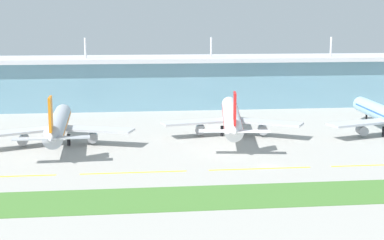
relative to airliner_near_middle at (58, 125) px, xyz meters
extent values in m
plane|color=#A8A59E|center=(60.39, -34.82, -6.44)|extent=(600.00, 600.00, 0.00)
cube|color=#6693A8|center=(60.39, 78.41, 4.11)|extent=(280.00, 28.00, 21.10)
cube|color=silver|center=(60.39, 78.41, 15.55)|extent=(288.00, 34.00, 1.80)
cylinder|color=silver|center=(4.39, 72.81, 20.95)|extent=(0.90, 0.90, 9.00)
cylinder|color=silver|center=(60.39, 72.81, 20.95)|extent=(0.90, 0.90, 9.00)
cylinder|color=silver|center=(116.39, 72.81, 20.95)|extent=(0.90, 0.90, 9.00)
cylinder|color=#ADB2BC|center=(-0.07, 1.55, 0.06)|extent=(7.88, 49.28, 5.80)
cone|color=#ADB2BC|center=(-1.19, 28.06, 0.06)|extent=(5.67, 4.23, 5.51)
cone|color=#ADB2BC|center=(1.10, -25.97, 1.26)|extent=(5.21, 6.83, 5.72)
cube|color=orange|center=(1.06, -24.97, 7.71)|extent=(0.97, 6.42, 9.50)
cube|color=#ADB2BC|center=(-4.41, -25.70, 1.06)|extent=(10.13, 3.62, 0.36)
cube|color=#ADB2BC|center=(6.58, -25.23, 1.06)|extent=(10.13, 3.62, 0.36)
cube|color=#B7BABF|center=(-11.87, -3.38, -1.25)|extent=(24.66, 16.12, 0.70)
cylinder|color=gray|center=(-10.73, -1.89, -4.04)|extent=(3.39, 4.63, 3.20)
cube|color=#B7BABF|center=(12.11, -2.36, -1.25)|extent=(24.89, 14.44, 0.70)
cylinder|color=gray|center=(10.85, -0.97, -4.04)|extent=(3.39, 4.63, 3.20)
cylinder|color=black|center=(-0.85, 19.94, -4.64)|extent=(0.70, 0.70, 3.60)
cylinder|color=black|center=(-3.14, -1.59, -4.64)|extent=(1.10, 1.10, 3.60)
cylinder|color=black|center=(3.26, -1.31, -4.64)|extent=(1.10, 1.10, 3.60)
cube|color=orange|center=(-0.07, 1.55, 0.46)|extent=(7.71, 44.38, 0.60)
cylinder|color=white|center=(58.12, 9.97, 0.06)|extent=(14.77, 59.01, 5.80)
cone|color=white|center=(62.95, 41.00, 0.06)|extent=(6.06, 4.80, 5.51)
cone|color=white|center=(53.14, -22.05, 1.26)|extent=(5.89, 7.31, 5.72)
cube|color=red|center=(53.30, -21.07, 7.71)|extent=(1.67, 6.43, 9.50)
cube|color=white|center=(47.79, -20.72, 1.06)|extent=(10.37, 4.70, 0.36)
cube|color=white|center=(58.65, -22.41, 1.06)|extent=(10.37, 4.70, 0.36)
cube|color=#B7BABF|center=(45.59, 7.44, -1.25)|extent=(24.92, 12.09, 0.70)
cylinder|color=gray|center=(46.99, 8.68, -4.04)|extent=(3.85, 4.94, 3.20)
cube|color=#B7BABF|center=(69.30, 3.75, -1.25)|extent=(24.09, 18.14, 0.70)
cylinder|color=gray|center=(68.34, 5.36, -4.04)|extent=(3.85, 4.94, 3.20)
cylinder|color=black|center=(61.51, 31.76, -4.64)|extent=(0.70, 0.70, 3.60)
cylinder|color=black|center=(54.50, 7.50, -4.64)|extent=(1.10, 1.10, 3.60)
cylinder|color=black|center=(60.82, 6.51, -4.64)|extent=(1.10, 1.10, 3.60)
cube|color=red|center=(58.12, 9.97, 0.46)|extent=(13.90, 53.20, 0.60)
cone|color=#9ED1EA|center=(115.10, 35.39, 0.06)|extent=(5.78, 4.37, 5.51)
cube|color=#B7BABF|center=(100.52, -1.07, -1.25)|extent=(24.93, 13.88, 0.70)
cylinder|color=gray|center=(101.82, 0.28, -4.04)|extent=(3.51, 4.71, 3.20)
cylinder|color=black|center=(114.42, 25.67, -4.64)|extent=(0.70, 0.70, 3.60)
cylinder|color=black|center=(109.40, -0.27, -4.64)|extent=(1.10, 1.10, 3.60)
cube|color=yellow|center=(-10.61, -36.78, -6.42)|extent=(28.00, 0.70, 0.04)
cube|color=yellow|center=(23.39, -36.78, -6.42)|extent=(28.00, 0.70, 0.04)
cube|color=yellow|center=(57.39, -36.78, -6.42)|extent=(28.00, 0.70, 0.04)
cube|color=yellow|center=(91.39, -36.78, -6.42)|extent=(28.00, 0.70, 0.04)
cube|color=#477A33|center=(60.39, -60.07, -6.39)|extent=(300.00, 18.00, 0.10)
camera|label=1|loc=(21.84, -182.84, 33.39)|focal=53.30mm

